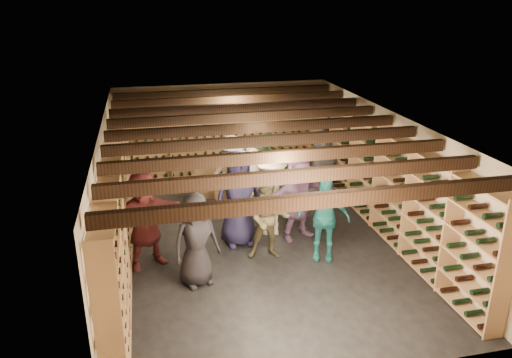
{
  "coord_description": "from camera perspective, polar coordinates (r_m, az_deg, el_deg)",
  "views": [
    {
      "loc": [
        -1.98,
        -8.68,
        4.59
      ],
      "look_at": [
        0.04,
        0.2,
        1.17
      ],
      "focal_mm": 35.0,
      "sensor_mm": 36.0,
      "label": 1
    }
  ],
  "objects": [
    {
      "name": "crate_stack_right",
      "position": [
        11.5,
        -3.39,
        -1.62
      ],
      "size": [
        0.55,
        0.42,
        0.51
      ],
      "rotation": [
        0.0,
        0.0,
        -0.19
      ],
      "color": "tan",
      "rests_on": "ground"
    },
    {
      "name": "ceiling_joists",
      "position": [
        9.2,
        0.06,
        5.9
      ],
      "size": [
        5.4,
        7.12,
        0.18
      ],
      "color": "black",
      "rests_on": "ground"
    },
    {
      "name": "walls",
      "position": [
        9.52,
        0.06,
        -0.28
      ],
      "size": [
        5.52,
        8.02,
        2.4
      ],
      "color": "beige",
      "rests_on": "ground"
    },
    {
      "name": "person_9",
      "position": [
        10.79,
        -2.65,
        0.43
      ],
      "size": [
        1.31,
        1.07,
        1.76
      ],
      "primitive_type": "imported",
      "rotation": [
        0.0,
        0.0,
        -0.43
      ],
      "color": "beige",
      "rests_on": "ground"
    },
    {
      "name": "ceiling",
      "position": [
        9.16,
        0.06,
        6.74
      ],
      "size": [
        5.5,
        8.0,
        0.01
      ],
      "primitive_type": "cube",
      "color": "beige",
      "rests_on": "walls"
    },
    {
      "name": "person_3",
      "position": [
        9.84,
        1.77,
        -1.78
      ],
      "size": [
        1.23,
        0.9,
        1.7
      ],
      "primitive_type": "imported",
      "rotation": [
        0.0,
        0.0,
        -0.28
      ],
      "color": "beige",
      "rests_on": "ground"
    },
    {
      "name": "person_10",
      "position": [
        10.93,
        1.21,
        0.83
      ],
      "size": [
        1.13,
        0.69,
        1.8
      ],
      "primitive_type": "imported",
      "rotation": [
        0.0,
        0.0,
        0.25
      ],
      "color": "#22452B",
      "rests_on": "ground"
    },
    {
      "name": "wine_rack_left",
      "position": [
        9.38,
        -15.45,
        -2.22
      ],
      "size": [
        0.32,
        7.5,
        2.15
      ],
      "color": "#A97A52",
      "rests_on": "ground"
    },
    {
      "name": "person_12",
      "position": [
        11.29,
        7.55,
        1.23
      ],
      "size": [
        0.87,
        0.58,
        1.77
      ],
      "primitive_type": "imported",
      "rotation": [
        0.0,
        0.0,
        -0.02
      ],
      "color": "#2F2F34",
      "rests_on": "ground"
    },
    {
      "name": "person_5",
      "position": [
        8.89,
        -12.57,
        -4.5
      ],
      "size": [
        1.75,
        1.04,
        1.79
      ],
      "primitive_type": "imported",
      "rotation": [
        0.0,
        0.0,
        0.33
      ],
      "color": "maroon",
      "rests_on": "ground"
    },
    {
      "name": "crate_stack_left",
      "position": [
        11.86,
        -5.69,
        -0.1
      ],
      "size": [
        0.55,
        0.42,
        0.85
      ],
      "rotation": [
        0.0,
        0.0,
        -0.19
      ],
      "color": "tan",
      "rests_on": "ground"
    },
    {
      "name": "person_11",
      "position": [
        9.72,
        4.9,
        -2.06
      ],
      "size": [
        1.67,
        1.02,
        1.72
      ],
      "primitive_type": "imported",
      "rotation": [
        0.0,
        0.0,
        0.35
      ],
      "color": "slate",
      "rests_on": "ground"
    },
    {
      "name": "person_6",
      "position": [
        9.42,
        -2.01,
        -2.21
      ],
      "size": [
        0.98,
        0.69,
        1.89
      ],
      "primitive_type": "imported",
      "rotation": [
        0.0,
        0.0,
        0.1
      ],
      "color": "#1F1C3F",
      "rests_on": "ground"
    },
    {
      "name": "person_2",
      "position": [
        8.99,
        1.46,
        -4.55
      ],
      "size": [
        0.84,
        0.7,
        1.55
      ],
      "primitive_type": "imported",
      "rotation": [
        0.0,
        0.0,
        -0.16
      ],
      "color": "brown",
      "rests_on": "ground"
    },
    {
      "name": "person_0",
      "position": [
        8.24,
        -6.89,
        -6.9
      ],
      "size": [
        0.92,
        0.75,
        1.62
      ],
      "primitive_type": "imported",
      "rotation": [
        0.0,
        0.0,
        0.34
      ],
      "color": "black",
      "rests_on": "ground"
    },
    {
      "name": "wine_rack_right",
      "position": [
        10.41,
        13.99,
        0.19
      ],
      "size": [
        0.32,
        7.5,
        2.15
      ],
      "color": "#A97A52",
      "rests_on": "ground"
    },
    {
      "name": "ground",
      "position": [
        10.01,
        0.05,
        -6.72
      ],
      "size": [
        8.0,
        8.0,
        0.0
      ],
      "primitive_type": "plane",
      "color": "black",
      "rests_on": "ground"
    },
    {
      "name": "person_7",
      "position": [
        10.27,
        -0.25,
        -0.87
      ],
      "size": [
        0.72,
        0.62,
        1.67
      ],
      "primitive_type": "imported",
      "rotation": [
        0.0,
        0.0,
        0.43
      ],
      "color": "gray",
      "rests_on": "ground"
    },
    {
      "name": "person_4",
      "position": [
        9.03,
        7.73,
        -4.45
      ],
      "size": [
        1.01,
        0.69,
        1.6
      ],
      "primitive_type": "imported",
      "rotation": [
        0.0,
        0.0,
        -0.35
      ],
      "color": "teal",
      "rests_on": "ground"
    },
    {
      "name": "wine_rack_back",
      "position": [
        13.14,
        -3.67,
        5.01
      ],
      "size": [
        4.7,
        0.3,
        2.15
      ],
      "color": "#A97A52",
      "rests_on": "ground"
    },
    {
      "name": "crate_loose",
      "position": [
        11.67,
        6.03,
        -2.26
      ],
      "size": [
        0.54,
        0.39,
        0.17
      ],
      "primitive_type": "cube",
      "rotation": [
        0.0,
        0.0,
        -0.12
      ],
      "color": "tan",
      "rests_on": "ground"
    }
  ]
}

